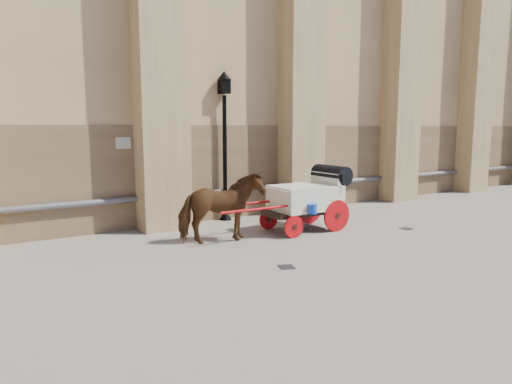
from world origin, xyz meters
TOP-DOWN VIEW (x-y plane):
  - ground at (0.00, 0.00)m, footprint 90.00×90.00m
  - horse at (-0.35, 1.30)m, footprint 2.27×1.32m
  - carriage at (2.51, 1.28)m, footprint 4.20×1.50m
  - street_lamp at (1.14, 3.80)m, footprint 0.44×0.44m
  - drain_grate_near at (-0.19, -1.31)m, footprint 0.41×0.41m
  - drain_grate_far at (4.95, -0.22)m, footprint 0.34×0.34m

SIDE VIEW (x-z plane):
  - ground at x=0.00m, z-range 0.00..0.00m
  - drain_grate_near at x=-0.19m, z-range 0.00..0.01m
  - drain_grate_far at x=4.95m, z-range 0.00..0.01m
  - horse at x=-0.35m, z-range 0.00..1.80m
  - carriage at x=2.51m, z-range 0.07..1.91m
  - street_lamp at x=1.14m, z-range 0.16..4.81m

